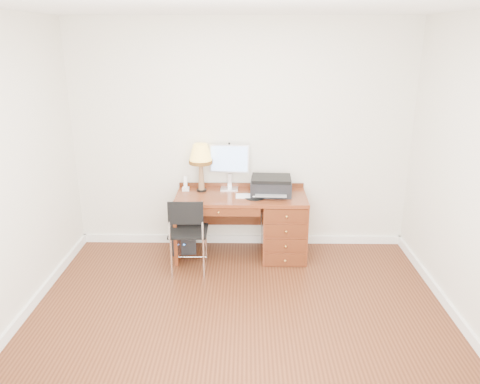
{
  "coord_description": "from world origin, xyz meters",
  "views": [
    {
      "loc": [
        0.06,
        -3.67,
        2.49
      ],
      "look_at": [
        -0.01,
        1.2,
        0.86
      ],
      "focal_mm": 35.0,
      "sensor_mm": 36.0,
      "label": 1
    }
  ],
  "objects_px": {
    "monitor": "(229,161)",
    "printer": "(271,186)",
    "chair": "(187,228)",
    "phone": "(186,186)",
    "leg_lamp": "(201,157)",
    "equipment_box": "(183,238)",
    "desk": "(269,222)"
  },
  "relations": [
    {
      "from": "desk",
      "to": "leg_lamp",
      "type": "xyz_separation_m",
      "value": [
        -0.79,
        0.14,
        0.75
      ]
    },
    {
      "from": "phone",
      "to": "equipment_box",
      "type": "height_order",
      "value": "phone"
    },
    {
      "from": "printer",
      "to": "phone",
      "type": "xyz_separation_m",
      "value": [
        -1.0,
        0.12,
        -0.05
      ]
    },
    {
      "from": "leg_lamp",
      "to": "equipment_box",
      "type": "xyz_separation_m",
      "value": [
        -0.23,
        -0.05,
        -1.0
      ]
    },
    {
      "from": "phone",
      "to": "chair",
      "type": "xyz_separation_m",
      "value": [
        0.09,
        -0.61,
        -0.27
      ]
    },
    {
      "from": "printer",
      "to": "leg_lamp",
      "type": "xyz_separation_m",
      "value": [
        -0.81,
        0.1,
        0.31
      ]
    },
    {
      "from": "printer",
      "to": "phone",
      "type": "bearing_deg",
      "value": 176.29
    },
    {
      "from": "monitor",
      "to": "equipment_box",
      "type": "bearing_deg",
      "value": -159.75
    },
    {
      "from": "leg_lamp",
      "to": "chair",
      "type": "distance_m",
      "value": 0.88
    },
    {
      "from": "chair",
      "to": "equipment_box",
      "type": "xyz_separation_m",
      "value": [
        -0.13,
        0.54,
        -0.36
      ]
    },
    {
      "from": "desk",
      "to": "leg_lamp",
      "type": "distance_m",
      "value": 1.1
    },
    {
      "from": "phone",
      "to": "monitor",
      "type": "bearing_deg",
      "value": 7.26
    },
    {
      "from": "desk",
      "to": "equipment_box",
      "type": "height_order",
      "value": "desk"
    },
    {
      "from": "leg_lamp",
      "to": "chair",
      "type": "height_order",
      "value": "leg_lamp"
    },
    {
      "from": "chair",
      "to": "phone",
      "type": "bearing_deg",
      "value": 97.17
    },
    {
      "from": "leg_lamp",
      "to": "equipment_box",
      "type": "bearing_deg",
      "value": -168.58
    },
    {
      "from": "phone",
      "to": "equipment_box",
      "type": "bearing_deg",
      "value": -125.42
    },
    {
      "from": "printer",
      "to": "monitor",
      "type": "bearing_deg",
      "value": 161.5
    },
    {
      "from": "phone",
      "to": "chair",
      "type": "relative_size",
      "value": 0.19
    },
    {
      "from": "equipment_box",
      "to": "monitor",
      "type": "bearing_deg",
      "value": 2.62
    },
    {
      "from": "desk",
      "to": "chair",
      "type": "height_order",
      "value": "chair"
    },
    {
      "from": "monitor",
      "to": "printer",
      "type": "relative_size",
      "value": 1.12
    },
    {
      "from": "phone",
      "to": "chair",
      "type": "height_order",
      "value": "phone"
    },
    {
      "from": "monitor",
      "to": "chair",
      "type": "distance_m",
      "value": 0.98
    },
    {
      "from": "monitor",
      "to": "printer",
      "type": "distance_m",
      "value": 0.58
    },
    {
      "from": "desk",
      "to": "leg_lamp",
      "type": "relative_size",
      "value": 2.66
    },
    {
      "from": "desk",
      "to": "phone",
      "type": "xyz_separation_m",
      "value": [
        -0.98,
        0.16,
        0.39
      ]
    },
    {
      "from": "printer",
      "to": "phone",
      "type": "distance_m",
      "value": 1.01
    },
    {
      "from": "monitor",
      "to": "phone",
      "type": "bearing_deg",
      "value": -165.66
    },
    {
      "from": "printer",
      "to": "chair",
      "type": "height_order",
      "value": "printer"
    },
    {
      "from": "desk",
      "to": "equipment_box",
      "type": "relative_size",
      "value": 4.52
    },
    {
      "from": "desk",
      "to": "monitor",
      "type": "relative_size",
      "value": 2.78
    }
  ]
}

